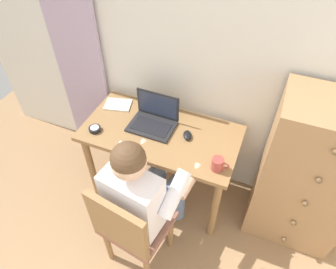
# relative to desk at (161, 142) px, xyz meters

# --- Properties ---
(wall_back) EXTENTS (4.80, 0.05, 2.50)m
(wall_back) POSITION_rel_desk_xyz_m (0.51, 0.37, 0.62)
(wall_back) COLOR silver
(wall_back) RESTS_ON ground_plane
(curtain_panel) EXTENTS (0.46, 0.03, 2.13)m
(curtain_panel) POSITION_rel_desk_xyz_m (-0.87, 0.30, 0.44)
(curtain_panel) COLOR #B29EBC
(curtain_panel) RESTS_ON ground_plane
(desk) EXTENTS (1.18, 0.61, 0.74)m
(desk) POSITION_rel_desk_xyz_m (0.00, 0.00, 0.00)
(desk) COLOR olive
(desk) RESTS_ON ground_plane
(dresser) EXTENTS (0.64, 0.49, 1.25)m
(dresser) POSITION_rel_desk_xyz_m (1.08, 0.09, 0.00)
(dresser) COLOR #9E754C
(dresser) RESTS_ON ground_plane
(chair) EXTENTS (0.48, 0.46, 0.89)m
(chair) POSITION_rel_desk_xyz_m (0.07, -0.66, -0.13)
(chair) COLOR brown
(chair) RESTS_ON ground_plane
(person_seated) EXTENTS (0.59, 0.63, 1.20)m
(person_seated) POSITION_rel_desk_xyz_m (0.09, -0.48, 0.05)
(person_seated) COLOR #6B84AD
(person_seated) RESTS_ON ground_plane
(laptop) EXTENTS (0.34, 0.25, 0.24)m
(laptop) POSITION_rel_desk_xyz_m (-0.08, 0.06, 0.17)
(laptop) COLOR #232326
(laptop) RESTS_ON desk
(computer_mouse) EXTENTS (0.09, 0.12, 0.03)m
(computer_mouse) POSITION_rel_desk_xyz_m (0.20, 0.02, 0.13)
(computer_mouse) COLOR black
(computer_mouse) RESTS_ON desk
(desk_clock) EXTENTS (0.09, 0.09, 0.03)m
(desk_clock) POSITION_rel_desk_xyz_m (-0.46, -0.17, 0.13)
(desk_clock) COLOR black
(desk_clock) RESTS_ON desk
(notebook_pad) EXTENTS (0.24, 0.20, 0.01)m
(notebook_pad) POSITION_rel_desk_xyz_m (-0.45, 0.15, 0.12)
(notebook_pad) COLOR silver
(notebook_pad) RESTS_ON desk
(coffee_mug) EXTENTS (0.12, 0.08, 0.09)m
(coffee_mug) POSITION_rel_desk_xyz_m (0.49, -0.18, 0.16)
(coffee_mug) COLOR #9E3D38
(coffee_mug) RESTS_ON desk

